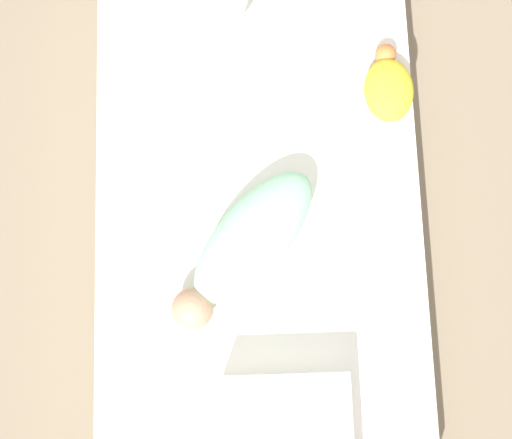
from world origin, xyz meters
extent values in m
plane|color=#7A6B56|center=(0.00, 0.00, 0.00)|extent=(12.00, 12.00, 0.00)
cube|color=white|center=(0.00, 0.00, 0.11)|extent=(1.53, 0.82, 0.23)
ellipsoid|color=#99D6B2|center=(-0.09, 0.02, 0.30)|extent=(0.40, 0.39, 0.14)
sphere|color=tan|center=(-0.26, 0.16, 0.29)|extent=(0.10, 0.10, 0.10)
ellipsoid|color=yellow|center=(0.28, -0.34, 0.27)|extent=(0.17, 0.13, 0.08)
sphere|color=orange|center=(0.38, -0.34, 0.26)|extent=(0.05, 0.05, 0.05)
camera|label=1|loc=(-0.37, 0.02, 1.98)|focal=50.00mm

